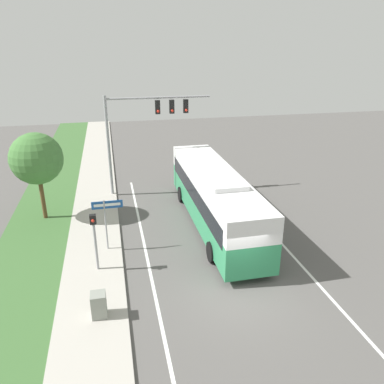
{
  "coord_description": "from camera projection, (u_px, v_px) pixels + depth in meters",
  "views": [
    {
      "loc": [
        -4.96,
        -12.47,
        9.95
      ],
      "look_at": [
        -0.43,
        7.66,
        1.78
      ],
      "focal_mm": 35.0,
      "sensor_mm": 36.0,
      "label": 1
    }
  ],
  "objects": [
    {
      "name": "grass_verge",
      "position": [
        4.0,
        327.0,
        14.05
      ],
      "size": [
        3.6,
        80.0,
        0.1
      ],
      "color": "#3D6633",
      "rests_on": "ground_plane"
    },
    {
      "name": "lane_divider_far",
      "position": [
        317.0,
        283.0,
        16.72
      ],
      "size": [
        0.14,
        30.0,
        0.01
      ],
      "color": "silver",
      "rests_on": "ground_plane"
    },
    {
      "name": "ground_plane",
      "position": [
        241.0,
        294.0,
        15.98
      ],
      "size": [
        80.0,
        80.0,
        0.0
      ],
      "primitive_type": "plane",
      "color": "#565451"
    },
    {
      "name": "utility_cabinet",
      "position": [
        99.0,
        305.0,
        14.36
      ],
      "size": [
        0.58,
        0.59,
        1.01
      ],
      "color": "gray",
      "rests_on": "sidewalk"
    },
    {
      "name": "lane_divider_near",
      "position": [
        157.0,
        306.0,
        15.25
      ],
      "size": [
        0.14,
        30.0,
        0.01
      ],
      "color": "silver",
      "rests_on": "ground_plane"
    },
    {
      "name": "bus",
      "position": [
        214.0,
        195.0,
        21.45
      ],
      "size": [
        2.7,
        12.44,
        3.47
      ],
      "color": "#2D8956",
      "rests_on": "ground_plane"
    },
    {
      "name": "roadside_tree",
      "position": [
        36.0,
        159.0,
        21.45
      ],
      "size": [
        3.0,
        3.0,
        5.24
      ],
      "color": "brown",
      "rests_on": "grass_verge"
    },
    {
      "name": "signal_gantry",
      "position": [
        143.0,
        122.0,
        25.11
      ],
      "size": [
        7.09,
        0.41,
        6.9
      ],
      "color": "#939399",
      "rests_on": "ground_plane"
    },
    {
      "name": "sidewalk",
      "position": [
        92.0,
        314.0,
        14.7
      ],
      "size": [
        2.8,
        80.0,
        0.12
      ],
      "color": "#ADA89E",
      "rests_on": "ground_plane"
    },
    {
      "name": "street_sign",
      "position": [
        107.0,
        215.0,
        18.65
      ],
      "size": [
        1.52,
        0.08,
        2.82
      ],
      "color": "#939399",
      "rests_on": "ground_plane"
    },
    {
      "name": "pedestrian_signal",
      "position": [
        94.0,
        233.0,
        16.88
      ],
      "size": [
        0.28,
        0.34,
        2.91
      ],
      "color": "#939399",
      "rests_on": "ground_plane"
    }
  ]
}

